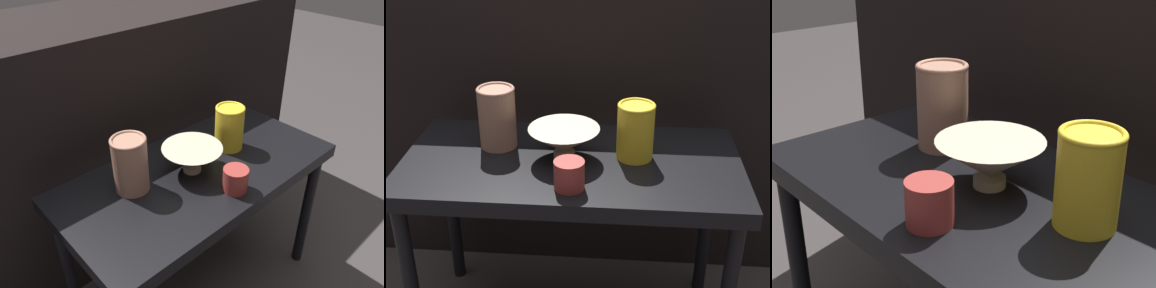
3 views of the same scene
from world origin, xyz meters
TOP-DOWN VIEW (x-y plane):
  - table at (0.00, 0.00)m, footprint 0.82×0.41m
  - bowl at (-0.02, 0.01)m, footprint 0.17×0.17m
  - vase_textured_left at (-0.19, 0.06)m, footprint 0.09×0.09m
  - vase_colorful_right at (0.15, 0.02)m, footprint 0.09×0.09m
  - cup at (0.01, -0.13)m, footprint 0.07×0.07m

SIDE VIEW (x-z plane):
  - table at x=0.00m, z-range 0.20..0.72m
  - cup at x=0.01m, z-range 0.52..0.59m
  - bowl at x=-0.02m, z-range 0.53..0.61m
  - vase_colorful_right at x=0.15m, z-range 0.52..0.66m
  - vase_textured_left at x=-0.19m, z-range 0.52..0.68m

